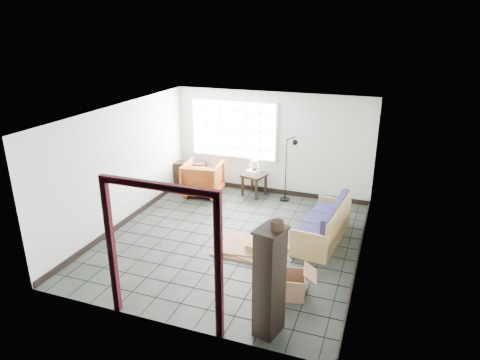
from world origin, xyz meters
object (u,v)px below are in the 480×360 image
at_px(armchair, 203,177).
at_px(futon_sofa, 325,226).
at_px(tall_shelf, 269,282).
at_px(side_table, 254,178).

bearing_deg(armchair, futon_sofa, 150.26).
bearing_deg(armchair, tall_shelf, 117.70).
height_order(futon_sofa, armchair, armchair).
distance_m(side_table, tall_shelf, 5.14).
distance_m(futon_sofa, side_table, 2.75).
bearing_deg(armchair, side_table, -170.81).
height_order(futon_sofa, side_table, futon_sofa).
xyz_separation_m(futon_sofa, tall_shelf, (-0.29, -3.03, 0.53)).
relative_size(armchair, tall_shelf, 0.57).
height_order(side_table, tall_shelf, tall_shelf).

